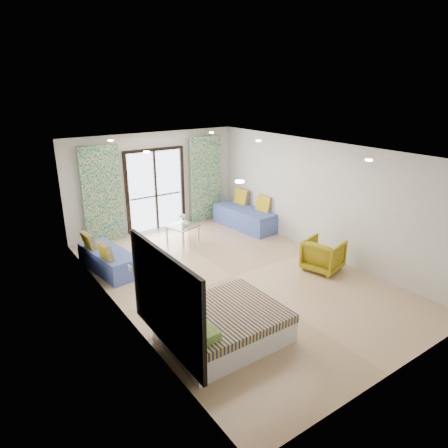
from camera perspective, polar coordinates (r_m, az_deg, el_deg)
floor at (r=8.67m, az=1.47°, el=-7.47°), size 5.00×7.50×0.01m
ceiling at (r=7.82m, az=1.65°, el=10.44°), size 5.00×7.50×0.01m
wall_back at (r=11.27m, az=-9.86°, el=5.97°), size 5.00×0.01×2.70m
wall_front at (r=5.81m, az=24.27°, el=-8.72°), size 5.00×0.01×2.70m
wall_left at (r=7.05m, az=-15.09°, el=-2.69°), size 0.01×7.50×2.70m
wall_right at (r=9.77m, az=13.48°, el=3.64°), size 0.01×7.50×2.70m
balcony_door at (r=11.27m, az=-9.77°, el=5.49°), size 1.76×0.08×2.28m
balcony_rail at (r=11.35m, az=-9.70°, el=3.99°), size 1.52×0.03×0.04m
curtain_left at (r=10.59m, az=-17.00°, el=3.97°), size 1.00×0.10×2.50m
curtain_right at (r=11.86m, az=-2.64°, el=6.41°), size 1.00×0.10×2.50m
downlight_a at (r=5.43m, az=2.26°, el=6.09°), size 0.12×0.12×0.02m
downlight_b at (r=7.43m, az=19.99°, el=8.58°), size 0.12×0.12×0.02m
downlight_c at (r=7.99m, az=-10.99°, el=10.07°), size 0.12×0.12×0.02m
downlight_d at (r=9.46m, az=4.95°, el=11.77°), size 0.12×0.12×0.02m
downlight_e at (r=9.83m, az=-15.90°, el=11.41°), size 0.12×0.12×0.02m
downlight_f at (r=11.06m, az=-1.81°, el=12.94°), size 0.12×0.12×0.02m
headboard at (r=5.77m, az=-8.44°, el=-10.69°), size 0.06×2.10×1.50m
switch_plate at (r=6.79m, az=-13.31°, el=-6.17°), size 0.02×0.10×0.10m
bed at (r=6.60m, az=-0.21°, el=-14.22°), size 1.84×1.51×0.64m
daybed_left at (r=9.17m, az=-16.23°, el=-4.91°), size 0.88×1.78×0.84m
daybed_right at (r=11.46m, az=3.10°, el=1.04°), size 0.95×2.06×0.99m
coffee_table at (r=10.41m, az=-5.93°, el=-0.48°), size 0.83×0.83×0.77m
vase at (r=10.31m, az=-5.61°, el=0.20°), size 0.23×0.24×0.19m
armchair at (r=9.07m, az=14.01°, el=-4.11°), size 0.88×0.91×0.78m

